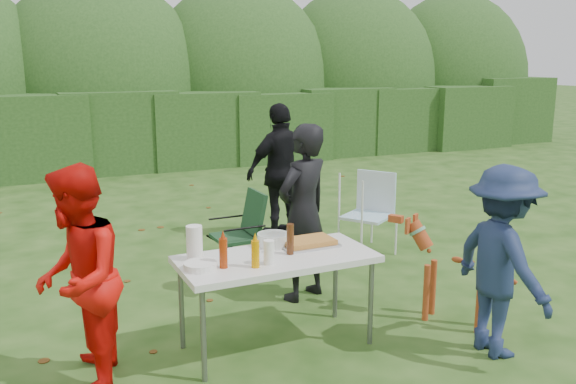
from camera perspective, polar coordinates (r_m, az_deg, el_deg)
name	(u,v)px	position (r m, az deg, el deg)	size (l,w,h in m)	color
ground	(293,326)	(5.26, 0.50, -12.46)	(80.00, 80.00, 0.00)	#1E4211
hedge_row	(118,128)	(12.55, -15.60, 5.75)	(22.00, 1.40, 1.70)	#23471C
shrub_backdrop	(103,87)	(14.07, -16.92, 9.42)	(20.00, 2.60, 3.20)	#3D6628
folding_table	(277,263)	(4.68, -1.07, -6.62)	(1.50, 0.70, 0.74)	silver
person_cook	(303,213)	(5.60, 1.45, -1.95)	(0.60, 0.39, 1.65)	black
person_red_jacket	(78,280)	(4.32, -19.09, -7.78)	(0.75, 0.59, 1.55)	red
person_black_puffy	(281,171)	(7.55, -0.61, 1.97)	(0.99, 0.41, 1.68)	black
child	(502,262)	(4.84, 19.39, -6.16)	(0.94, 0.54, 1.46)	#1A274A
dog	(456,275)	(5.35, 15.49, -7.51)	(0.91, 0.36, 0.86)	#A0401C
camping_chair	(237,232)	(6.40, -4.82, -3.79)	(0.54, 0.54, 0.86)	#1A3E22
lawn_chair	(367,213)	(7.10, 7.43, -1.94)	(0.55, 0.55, 0.93)	#4A98B9
food_tray	(308,244)	(4.91, 1.91, -4.93)	(0.45, 0.30, 0.02)	#B7B7BA
focaccia_bread	(308,241)	(4.90, 1.91, -4.62)	(0.40, 0.26, 0.04)	#BA7932
mustard_bottle	(255,254)	(4.40, -3.07, -5.81)	(0.06, 0.06, 0.20)	#CD8700
ketchup_bottle	(223,253)	(4.40, -6.07, -5.71)	(0.06, 0.06, 0.22)	#902B09
beer_bottle	(290,239)	(4.67, 0.20, -4.43)	(0.06, 0.06, 0.24)	#47230F
paper_towel_roll	(194,243)	(4.60, -8.75, -4.72)	(0.12, 0.12, 0.26)	white
cup_stack	(269,252)	(4.46, -1.79, -5.66)	(0.08, 0.08, 0.18)	white
pasta_bowl	(273,240)	(4.90, -1.39, -4.48)	(0.26, 0.26, 0.10)	silver
plate_stack	(200,266)	(4.42, -8.20, -6.85)	(0.24, 0.24, 0.05)	white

